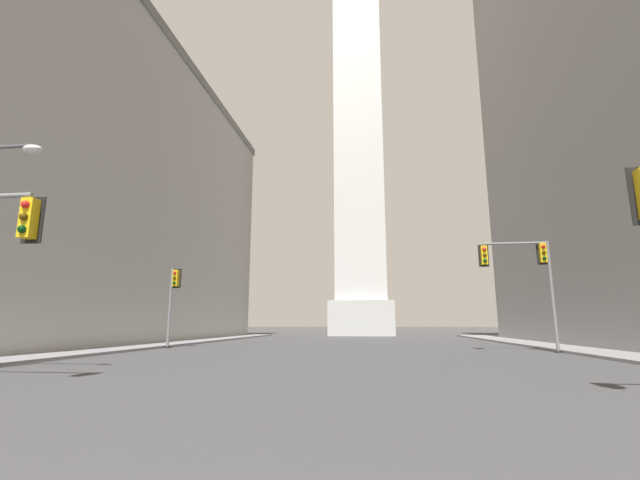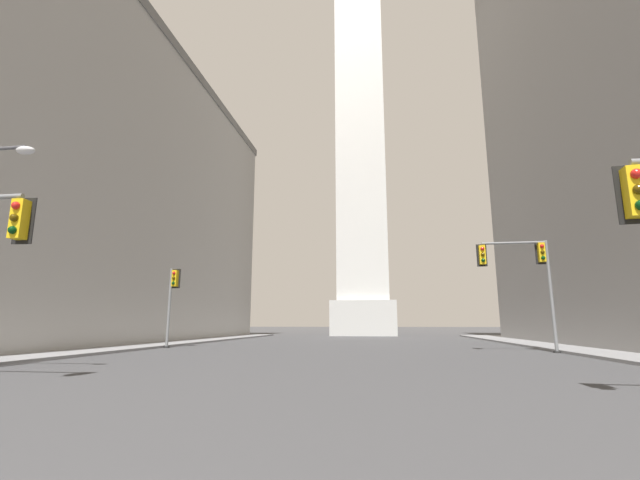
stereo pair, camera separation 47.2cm
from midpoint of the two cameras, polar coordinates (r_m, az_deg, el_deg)
The scene contains 5 objects.
sidewalk_left at distance 27.29m, azimuth -31.11°, elevation -12.71°, with size 5.00×70.87×0.15m, color gray.
building_left at distance 44.07m, azimuth -35.45°, elevation 6.19°, with size 25.13×51.35×26.18m.
obelisk at distance 68.03m, azimuth 4.89°, elevation 18.19°, with size 8.56×8.56×71.85m.
traffic_light_mid_right at distance 27.36m, azimuth 25.40°, elevation -3.34°, with size 4.05×0.51×6.30m.
traffic_light_mid_left at distance 30.80m, azimuth -19.46°, elevation -6.86°, with size 0.79×0.51×5.32m.
Camera 1 is at (1.92, -0.33, 1.60)m, focal length 24.00 mm.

